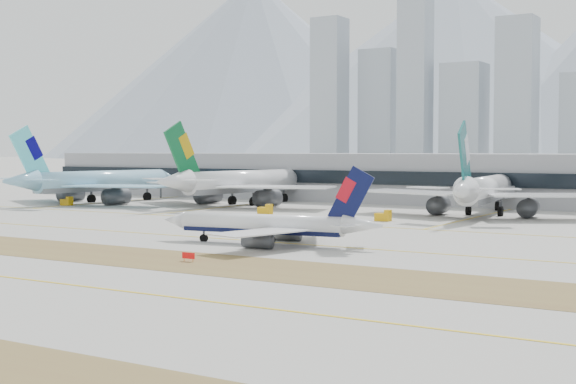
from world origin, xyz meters
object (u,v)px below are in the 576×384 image
Objects in this scene: taxiing_airliner at (270,225)px; widebody_korean at (96,183)px; widebody_eva at (240,183)px; widebody_cathay at (484,191)px; terminal at (435,178)px.

taxiing_airliner is 120.68m from widebody_korean.
widebody_cathay is (72.60, -0.69, -0.36)m from widebody_eva.
widebody_eva is (-59.58, 78.30, 3.12)m from taxiing_airliner.
widebody_korean is at bearing 115.43° from widebody_eva.
widebody_korean reaches higher than terminal.
widebody_cathay is (13.02, 77.61, 2.76)m from taxiing_airliner.
terminal is at bearing -37.13° from widebody_eva.
taxiing_airliner is 98.44m from widebody_eva.
widebody_eva reaches higher than taxiing_airliner.
widebody_cathay is at bearing -106.93° from taxiing_airliner.
widebody_korean is 0.23× the size of terminal.
widebody_eva is 1.06× the size of widebody_cathay.
widebody_korean is 0.96× the size of widebody_eva.
widebody_korean reaches higher than widebody_cathay.
taxiing_airliner is 0.64× the size of widebody_cathay.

